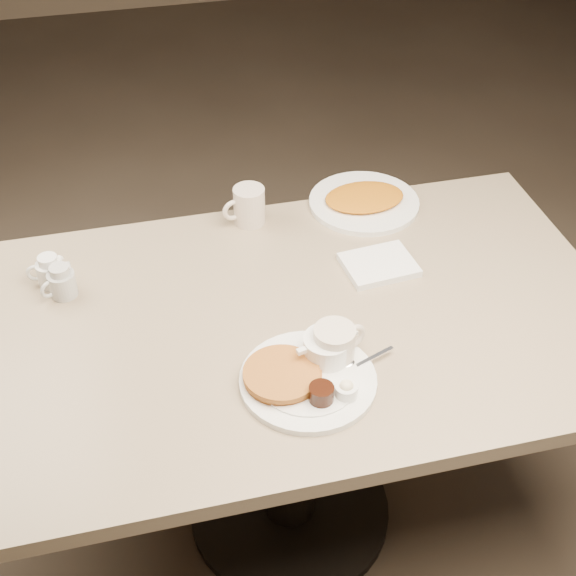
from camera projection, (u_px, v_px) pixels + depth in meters
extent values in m
cube|color=#4C3F33|center=(290.00, 514.00, 2.26)|extent=(7.00, 8.00, 0.02)
cube|color=tan|center=(290.00, 324.00, 1.79)|extent=(1.50, 0.90, 0.04)
cylinder|color=black|center=(290.00, 426.00, 2.02)|extent=(0.14, 0.14, 0.69)
cylinder|color=black|center=(290.00, 509.00, 2.25)|extent=(0.56, 0.56, 0.03)
cylinder|color=white|center=(308.00, 381.00, 1.62)|extent=(0.34, 0.34, 0.01)
cylinder|color=white|center=(308.00, 377.00, 1.61)|extent=(0.25, 0.25, 0.00)
cylinder|color=#B76B26|center=(283.00, 375.00, 1.61)|extent=(0.19, 0.19, 0.01)
cylinder|color=#B76B26|center=(281.00, 373.00, 1.60)|extent=(0.19, 0.19, 0.01)
cylinder|color=white|center=(327.00, 348.00, 1.64)|extent=(0.12, 0.12, 0.05)
cube|color=white|center=(302.00, 351.00, 1.61)|extent=(0.02, 0.02, 0.01)
cube|color=white|center=(352.00, 333.00, 1.65)|extent=(0.02, 0.02, 0.01)
ellipsoid|color=white|center=(321.00, 344.00, 1.63)|extent=(0.05, 0.05, 0.03)
ellipsoid|color=white|center=(335.00, 343.00, 1.63)|extent=(0.05, 0.05, 0.02)
cylinder|color=black|center=(321.00, 394.00, 1.55)|extent=(0.06, 0.06, 0.04)
cylinder|color=white|center=(346.00, 391.00, 1.57)|extent=(0.06, 0.06, 0.03)
ellipsoid|color=#FFEEBF|center=(346.00, 386.00, 1.56)|extent=(0.03, 0.03, 0.02)
cube|color=white|center=(372.00, 358.00, 1.65)|extent=(0.11, 0.05, 0.00)
ellipsoid|color=white|center=(347.00, 363.00, 1.64)|extent=(0.04, 0.03, 0.01)
cylinder|color=beige|center=(334.00, 346.00, 1.64)|extent=(0.11, 0.11, 0.09)
cylinder|color=black|center=(335.00, 332.00, 1.62)|extent=(0.09, 0.09, 0.01)
torus|color=beige|center=(353.00, 337.00, 1.66)|extent=(0.06, 0.03, 0.06)
cube|color=white|center=(379.00, 265.00, 1.91)|extent=(0.18, 0.15, 0.02)
cylinder|color=silver|center=(249.00, 206.00, 2.03)|extent=(0.10, 0.10, 0.10)
torus|color=silver|center=(233.00, 210.00, 2.01)|extent=(0.06, 0.03, 0.06)
cylinder|color=silver|center=(63.00, 284.00, 1.82)|extent=(0.08, 0.08, 0.06)
cylinder|color=silver|center=(59.00, 271.00, 1.79)|extent=(0.05, 0.05, 0.02)
cone|color=silver|center=(69.00, 267.00, 1.81)|extent=(0.03, 0.03, 0.02)
torus|color=silver|center=(49.00, 289.00, 1.80)|extent=(0.04, 0.03, 0.05)
cylinder|color=white|center=(51.00, 274.00, 1.85)|extent=(0.08, 0.08, 0.06)
cylinder|color=white|center=(48.00, 260.00, 1.82)|extent=(0.06, 0.06, 0.02)
cone|color=white|center=(59.00, 261.00, 1.83)|extent=(0.02, 0.02, 0.02)
torus|color=white|center=(36.00, 273.00, 1.84)|extent=(0.05, 0.01, 0.05)
cylinder|color=white|center=(364.00, 203.00, 2.12)|extent=(0.30, 0.30, 0.01)
ellipsoid|color=orange|center=(364.00, 197.00, 2.10)|extent=(0.22, 0.16, 0.02)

